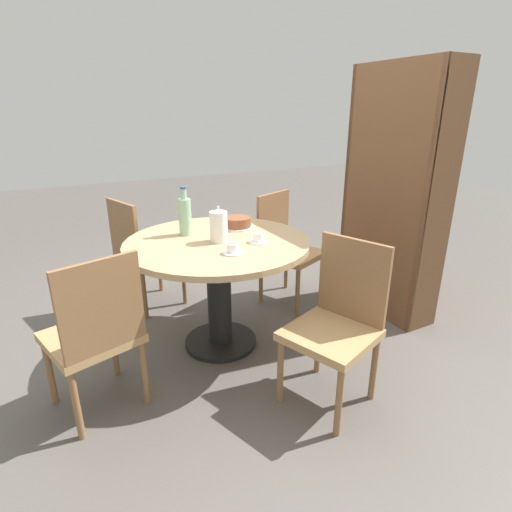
{
  "coord_description": "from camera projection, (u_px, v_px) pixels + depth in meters",
  "views": [
    {
      "loc": [
        2.2,
        -0.91,
        1.51
      ],
      "look_at": [
        0.0,
        0.28,
        0.59
      ],
      "focal_mm": 28.0,
      "sensor_mm": 36.0,
      "label": 1
    }
  ],
  "objects": [
    {
      "name": "chair_d",
      "position": [
        142.0,
        252.0,
        3.11
      ],
      "size": [
        0.52,
        0.52,
        0.89
      ],
      "rotation": [
        0.0,
        0.0,
        9.72
      ],
      "color": "olive",
      "rests_on": "ground_plane"
    },
    {
      "name": "bookshelf",
      "position": [
        393.0,
        201.0,
        2.94
      ],
      "size": [
        0.8,
        0.28,
        1.82
      ],
      "rotation": [
        0.0,
        0.0,
        3.14
      ],
      "color": "brown",
      "rests_on": "ground_plane"
    },
    {
      "name": "water_bottle",
      "position": [
        185.0,
        215.0,
        2.56
      ],
      "size": [
        0.08,
        0.08,
        0.31
      ],
      "color": "#99C6A3",
      "rests_on": "dining_table"
    },
    {
      "name": "coffee_pot",
      "position": [
        219.0,
        225.0,
        2.43
      ],
      "size": [
        0.11,
        0.11,
        0.23
      ],
      "color": "white",
      "rests_on": "dining_table"
    },
    {
      "name": "cup_b",
      "position": [
        233.0,
        249.0,
        2.26
      ],
      "size": [
        0.12,
        0.12,
        0.06
      ],
      "color": "white",
      "rests_on": "dining_table"
    },
    {
      "name": "cup_a",
      "position": [
        258.0,
        239.0,
        2.45
      ],
      "size": [
        0.12,
        0.12,
        0.06
      ],
      "color": "white",
      "rests_on": "dining_table"
    },
    {
      "name": "dining_table",
      "position": [
        218.0,
        266.0,
        2.55
      ],
      "size": [
        1.16,
        1.16,
        0.74
      ],
      "color": "black",
      "rests_on": "ground_plane"
    },
    {
      "name": "chair_c",
      "position": [
        286.0,
        246.0,
        3.24
      ],
      "size": [
        0.55,
        0.55,
        0.89
      ],
      "rotation": [
        0.0,
        0.0,
        8.25
      ],
      "color": "olive",
      "rests_on": "ground_plane"
    },
    {
      "name": "cake_main",
      "position": [
        238.0,
        223.0,
        2.73
      ],
      "size": [
        0.21,
        0.21,
        0.08
      ],
      "color": "silver",
      "rests_on": "dining_table"
    },
    {
      "name": "ground_plane",
      "position": [
        221.0,
        343.0,
        2.75
      ],
      "size": [
        14.0,
        14.0,
        0.0
      ],
      "primitive_type": "plane",
      "color": "#56514C"
    },
    {
      "name": "chair_a",
      "position": [
        95.0,
        333.0,
        1.99
      ],
      "size": [
        0.52,
        0.52,
        0.89
      ],
      "rotation": [
        0.0,
        0.0,
        4.99
      ],
      "color": "olive",
      "rests_on": "ground_plane"
    },
    {
      "name": "chair_b",
      "position": [
        337.0,
        321.0,
        2.1
      ],
      "size": [
        0.54,
        0.54,
        0.89
      ],
      "rotation": [
        0.0,
        0.0,
        6.62
      ],
      "color": "olive",
      "rests_on": "ground_plane"
    }
  ]
}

